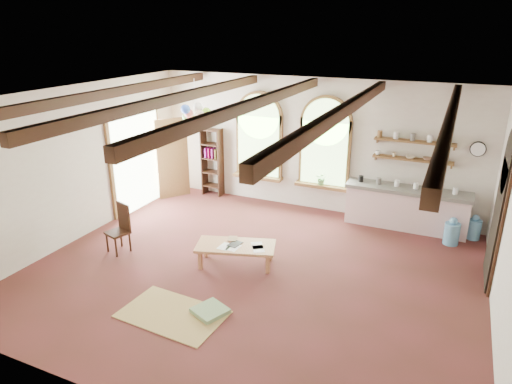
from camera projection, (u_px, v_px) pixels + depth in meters
The scene contains 27 objects.
floor at pixel (253, 271), 8.49m from camera, with size 8.00×8.00×0.00m, color maroon.
ceiling_beams at pixel (252, 104), 7.42m from camera, with size 6.20×6.80×0.18m, color #331910, non-canonical shape.
window_left at pixel (259, 139), 11.40m from camera, with size 1.30×0.28×2.20m.
window_right at pixel (325, 146), 10.74m from camera, with size 1.30×0.28×2.20m.
left_doorway at pixel (137, 162), 11.15m from camera, with size 0.10×1.90×2.50m, color brown.
right_doorway at pixel (496, 223), 7.87m from camera, with size 0.10×1.30×2.40m, color black.
kitchen_counter at pixel (406, 208), 10.18m from camera, with size 2.68×0.62×0.94m.
wall_shelf_lower at pixel (413, 159), 9.96m from camera, with size 1.70×0.24×0.04m, color brown.
wall_shelf_upper at pixel (415, 142), 9.82m from camera, with size 1.70×0.24×0.04m, color brown.
wall_clock at pixel (478, 149), 9.42m from camera, with size 0.32×0.32×0.04m, color black.
bookshelf at pixel (212, 162), 12.06m from camera, with size 0.53×0.32×1.80m.
coffee_table at pixel (236, 247), 8.60m from camera, with size 1.61×1.09×0.42m.
side_chair at pixel (119, 238), 9.16m from camera, with size 0.49×0.49×0.99m.
floor_mat at pixel (173, 314), 7.22m from camera, with size 1.63×1.01×0.02m, color tan.
floor_cushion at pixel (210, 311), 7.24m from camera, with size 0.48×0.48×0.08m, color gray.
water_jug_a at pixel (474, 228), 9.71m from camera, with size 0.28×0.28×0.55m.
water_jug_b at pixel (452, 233), 9.47m from camera, with size 0.31×0.31×0.60m.
balloon_cluster at pixel (196, 117), 10.42m from camera, with size 0.71×0.80×1.14m.
table_book at pixel (228, 239), 8.81m from camera, with size 0.17×0.25×0.02m, color olive.
tablet at pixel (235, 244), 8.60m from camera, with size 0.19×0.28×0.01m, color black.
potted_plant_left at pixel (257, 170), 11.58m from camera, with size 0.27×0.23×0.30m, color #598C4C.
potted_plant_right at pixel (322, 179), 10.92m from camera, with size 0.27×0.23×0.30m, color #598C4C.
shelf_cup_a at pixel (378, 153), 10.23m from camera, with size 0.12×0.10×0.10m, color white.
shelf_cup_b at pixel (394, 154), 10.09m from camera, with size 0.10×0.10×0.09m, color beige.
shelf_bowl_a at pixel (410, 157), 9.96m from camera, with size 0.22×0.22×0.05m, color beige.
shelf_bowl_b at pixel (427, 159), 9.83m from camera, with size 0.20×0.20×0.06m, color #8C664C.
shelf_vase at pixel (445, 158), 9.67m from camera, with size 0.18×0.18×0.19m, color slate.
Camera 1 is at (3.11, -6.78, 4.31)m, focal length 32.00 mm.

